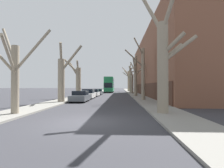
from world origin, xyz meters
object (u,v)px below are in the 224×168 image
street_tree_left_0 (15,73)px  street_tree_left_2 (78,80)px  street_tree_left_1 (62,76)px  parked_car_0 (80,96)px  parked_car_1 (88,94)px  street_tree_right_3 (132,83)px  street_tree_right_0 (164,60)px  street_tree_right_4 (131,79)px  parked_car_2 (94,93)px  parked_car_3 (98,92)px  street_tree_right_1 (143,72)px  street_tree_right_5 (129,79)px  double_decker_bus (109,84)px  street_tree_right_2 (136,75)px

street_tree_left_0 → street_tree_left_2: bearing=90.2°
street_tree_left_0 → street_tree_left_1: bearing=89.0°
street_tree_left_2 → parked_car_0: street_tree_left_2 is taller
street_tree_left_1 → parked_car_1: (1.81, 6.60, -2.32)m
street_tree_left_1 → street_tree_right_3: 24.93m
street_tree_right_0 → parked_car_0: bearing=130.2°
street_tree_right_4 → parked_car_1: (-7.98, -25.50, -3.44)m
street_tree_right_4 → parked_car_2: bearing=-112.1°
street_tree_right_3 → parked_car_3: street_tree_right_3 is taller
street_tree_right_4 → parked_car_0: size_ratio=2.10×
street_tree_right_1 → street_tree_right_5: 39.20m
street_tree_left_2 → street_tree_right_1: size_ratio=0.78×
street_tree_right_0 → street_tree_right_1: street_tree_right_0 is taller
street_tree_right_5 → double_decker_bus: street_tree_right_5 is taller
street_tree_left_1 → parked_car_0: (1.81, 1.31, -2.37)m
street_tree_left_0 → street_tree_left_2: size_ratio=0.97×
street_tree_left_1 → street_tree_left_2: 8.17m
street_tree_right_0 → double_decker_bus: (-6.20, 40.37, -1.09)m
double_decker_bus → street_tree_right_0: bearing=-81.3°
parked_car_0 → parked_car_2: 11.09m
street_tree_left_1 → street_tree_right_1: street_tree_right_1 is taller
street_tree_right_3 → street_tree_left_2: bearing=-123.1°
street_tree_right_5 → parked_car_2: street_tree_right_5 is taller
street_tree_left_1 → street_tree_right_3: (9.50, 23.04, -0.32)m
street_tree_left_2 → parked_car_3: 10.25m
street_tree_left_0 → parked_car_3: 26.83m
street_tree_left_1 → parked_car_0: bearing=35.9°
street_tree_left_0 → parked_car_1: 15.57m
street_tree_left_0 → street_tree_right_2: bearing=65.4°
parked_car_1 → street_tree_right_0: bearing=-61.8°
street_tree_right_3 → parked_car_3: (-7.69, -5.07, -2.06)m
street_tree_right_2 → parked_car_0: street_tree_right_2 is taller
street_tree_left_1 → parked_car_3: (1.81, 17.97, -2.38)m
double_decker_bus → parked_car_0: double_decker_bus is taller
street_tree_right_0 → street_tree_left_2: bearing=121.4°
street_tree_left_0 → parked_car_3: (1.96, 26.67, -2.12)m
street_tree_right_4 → street_tree_right_5: street_tree_right_5 is taller
street_tree_right_3 → parked_car_3: bearing=-146.6°
street_tree_left_2 → street_tree_right_1: street_tree_right_1 is taller
street_tree_right_4 → parked_car_3: size_ratio=1.89×
street_tree_left_0 → parked_car_1: (1.96, 15.31, -2.06)m
street_tree_right_2 → street_tree_right_0: bearing=-89.6°
street_tree_left_0 → double_decker_bus: size_ratio=0.59×
street_tree_left_2 → street_tree_right_0: bearing=-58.6°
street_tree_right_2 → parked_car_3: 10.03m
street_tree_left_0 → street_tree_left_1: 8.71m
street_tree_right_4 → parked_car_2: 21.54m
street_tree_right_3 → parked_car_3: 9.44m
parked_car_3 → street_tree_right_5: bearing=72.2°
street_tree_right_1 → parked_car_2: (-7.74, 9.30, -3.14)m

